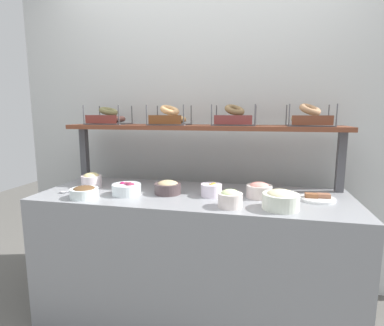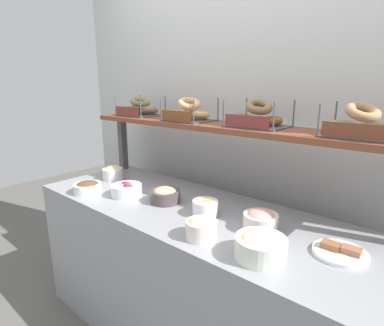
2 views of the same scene
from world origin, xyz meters
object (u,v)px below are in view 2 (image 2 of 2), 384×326
bagel_basket_plain (189,113)px  bowl_fruit_salad (205,207)px  serving_plate_white (340,252)px  bagel_basket_cinnamon_raisin (258,118)px  bowl_beet_salad (127,190)px  bowl_scallion_spread (201,228)px  bowl_chocolate_spread (88,187)px  bowl_egg_salad (113,173)px  bagel_basket_everything (361,126)px  bowl_potato_salad (261,245)px  serving_spoon_near_plate (87,182)px  bowl_hummus (165,195)px  bowl_lox_spread (260,220)px  bagel_basket_poppy (140,109)px

bagel_basket_plain → bowl_fruit_salad: bearing=-38.3°
serving_plate_white → bagel_basket_cinnamon_raisin: (-0.53, 0.25, 0.47)m
bowl_beet_salad → serving_plate_white: bowl_beet_salad is taller
bowl_scallion_spread → bowl_chocolate_spread: 0.89m
bowl_egg_salad → bagel_basket_everything: bagel_basket_everything is taller
bowl_beet_salad → bowl_potato_salad: size_ratio=0.93×
bowl_beet_salad → bowl_fruit_salad: same height
bowl_chocolate_spread → serving_spoon_near_plate: bearing=151.9°
bowl_hummus → serving_spoon_near_plate: (-0.64, -0.11, -0.04)m
bowl_egg_salad → serving_spoon_near_plate: bowl_egg_salad is taller
bowl_chocolate_spread → bagel_basket_everything: size_ratio=0.60×
bowl_chocolate_spread → bagel_basket_plain: (0.40, 0.49, 0.44)m
bowl_chocolate_spread → bagel_basket_everything: bagel_basket_everything is taller
bowl_lox_spread → bowl_beet_salad: bearing=-171.8°
bowl_chocolate_spread → serving_spoon_near_plate: bowl_chocolate_spread is taller
serving_plate_white → bagel_basket_plain: size_ratio=0.74×
bowl_egg_salad → bowl_chocolate_spread: (0.10, -0.26, -0.02)m
bowl_potato_salad → bowl_chocolate_spread: bearing=-178.5°
bowl_egg_salad → bowl_fruit_salad: 0.86m
serving_plate_white → bowl_fruit_salad: bearing=-175.7°
bagel_basket_poppy → bowl_potato_salad: bearing=-21.0°
bowl_hummus → bowl_potato_salad: bearing=-13.9°
bowl_chocolate_spread → bowl_fruit_salad: bearing=15.3°
bowl_chocolate_spread → serving_plate_white: (1.39, 0.25, -0.02)m
bagel_basket_poppy → bowl_lox_spread: bearing=-13.3°
bowl_fruit_salad → bowl_scallion_spread: 0.24m
bagel_basket_cinnamon_raisin → bagel_basket_everything: 0.49m
bagel_basket_poppy → bagel_basket_plain: bagel_basket_plain is taller
bowl_chocolate_spread → bagel_basket_plain: bearing=50.2°
serving_spoon_near_plate → bagel_basket_poppy: bearing=78.4°
bowl_potato_salad → bowl_fruit_salad: size_ratio=1.50×
bowl_lox_spread → bagel_basket_everything: (0.30, 0.25, 0.43)m
bowl_fruit_salad → serving_spoon_near_plate: bearing=-172.9°
bowl_fruit_salad → bowl_hummus: bearing=-178.7°
bowl_beet_salad → bagel_basket_plain: bagel_basket_plain is taller
serving_plate_white → serving_spoon_near_plate: size_ratio=1.41×
bowl_beet_salad → bowl_hummus: bowl_hummus is taller
bowl_potato_salad → bowl_egg_salad: bearing=169.9°
bowl_egg_salad → serving_plate_white: bowl_egg_salad is taller
bowl_potato_salad → bagel_basket_poppy: bagel_basket_poppy is taller
bowl_egg_salad → bowl_potato_salad: 1.29m
bowl_lox_spread → serving_spoon_near_plate: bowl_lox_spread is taller
serving_plate_white → bagel_basket_cinnamon_raisin: size_ratio=0.70×
bagel_basket_plain → bagel_basket_cinnamon_raisin: bearing=2.9°
serving_plate_white → bagel_basket_poppy: size_ratio=0.70×
bowl_hummus → bowl_scallion_spread: 0.46m
bowl_beet_salad → serving_plate_white: size_ratio=0.89×
bowl_beet_salad → bowl_potato_salad: bowl_potato_salad is taller
bowl_potato_salad → bowl_scallion_spread: 0.27m
bowl_fruit_salad → serving_plate_white: bowl_fruit_salad is taller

